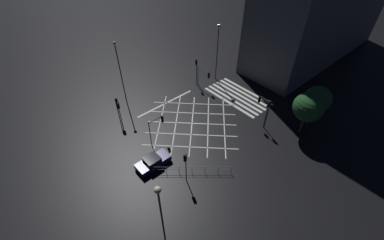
% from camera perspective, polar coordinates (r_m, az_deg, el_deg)
% --- Properties ---
extents(ground_plane, '(200.00, 200.00, 0.00)m').
position_cam_1_polar(ground_plane, '(35.65, -0.00, -0.72)').
color(ground_plane, black).
extents(road_markings, '(15.09, 19.70, 0.01)m').
position_cam_1_polar(road_markings, '(39.00, 6.03, 3.31)').
color(road_markings, silver).
rests_on(road_markings, ground_plane).
extents(traffic_light_sw_cross, '(0.36, 0.39, 4.46)m').
position_cam_1_polar(traffic_light_sw_cross, '(34.36, 16.38, 2.35)').
color(traffic_light_sw_cross, '#2D2D30').
rests_on(traffic_light_sw_cross, ground_plane).
extents(traffic_light_nw_main, '(0.39, 0.36, 4.19)m').
position_cam_1_polar(traffic_light_nw_main, '(26.96, -1.49, -9.42)').
color(traffic_light_nw_main, '#2D2D30').
rests_on(traffic_light_nw_main, ground_plane).
extents(traffic_light_se_cross, '(0.36, 0.39, 4.57)m').
position_cam_1_polar(traffic_light_se_cross, '(41.74, 0.97, 11.68)').
color(traffic_light_se_cross, '#2D2D30').
rests_on(traffic_light_se_cross, ground_plane).
extents(traffic_light_se_main, '(2.76, 0.36, 3.42)m').
position_cam_1_polar(traffic_light_se_main, '(41.21, 2.78, 10.05)').
color(traffic_light_se_main, '#2D2D30').
rests_on(traffic_light_se_main, ground_plane).
extents(traffic_light_ne_main, '(0.39, 0.36, 3.48)m').
position_cam_1_polar(traffic_light_ne_main, '(35.48, -15.91, 2.42)').
color(traffic_light_ne_main, '#2D2D30').
rests_on(traffic_light_ne_main, ground_plane).
extents(traffic_light_median_north, '(0.36, 2.22, 3.79)m').
position_cam_1_polar(traffic_light_median_north, '(31.63, -7.76, -0.98)').
color(traffic_light_median_north, '#2D2D30').
rests_on(traffic_light_median_north, ground_plane).
extents(traffic_light_ne_cross, '(0.36, 0.39, 3.91)m').
position_cam_1_polar(traffic_light_ne_cross, '(35.68, -16.31, 3.21)').
color(traffic_light_ne_cross, '#2D2D30').
rests_on(traffic_light_ne_cross, ground_plane).
extents(traffic_light_sw_main, '(1.86, 0.36, 4.58)m').
position_cam_1_polar(traffic_light_sw_main, '(34.54, 15.53, 3.06)').
color(traffic_light_sw_main, '#2D2D30').
rests_on(traffic_light_sw_main, ground_plane).
extents(street_lamp_east, '(0.61, 0.61, 9.43)m').
position_cam_1_polar(street_lamp_east, '(41.80, 5.82, 17.46)').
color(street_lamp_east, '#2D2D30').
rests_on(street_lamp_east, ground_plane).
extents(street_lamp_west, '(0.43, 0.43, 9.72)m').
position_cam_1_polar(street_lamp_west, '(37.45, -15.85, 11.39)').
color(street_lamp_west, '#2D2D30').
rests_on(street_lamp_west, ground_plane).
extents(street_lamp_far, '(0.49, 0.49, 10.24)m').
position_cam_1_polar(street_lamp_far, '(19.45, -6.79, -20.33)').
color(street_lamp_far, '#2D2D30').
rests_on(street_lamp_far, ground_plane).
extents(street_tree_near, '(3.39, 3.39, 6.36)m').
position_cam_1_polar(street_tree_near, '(35.76, 26.10, 4.11)').
color(street_tree_near, '#473323').
rests_on(street_tree_near, ground_plane).
extents(street_tree_far, '(3.77, 3.77, 6.19)m').
position_cam_1_polar(street_tree_far, '(34.61, 24.49, 2.65)').
color(street_tree_far, '#473323').
rests_on(street_tree_far, ground_plane).
extents(waiting_car, '(1.79, 4.08, 1.31)m').
position_cam_1_polar(waiting_car, '(30.44, -8.67, -9.13)').
color(waiting_car, '#191951').
rests_on(waiting_car, ground_plane).
extents(pedestrian_railing, '(5.88, 6.66, 1.05)m').
position_cam_1_polar(pedestrian_railing, '(29.37, -0.00, -10.81)').
color(pedestrian_railing, gray).
rests_on(pedestrian_railing, ground_plane).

